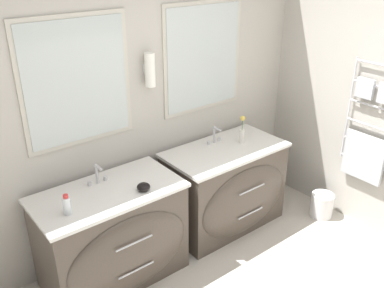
{
  "coord_description": "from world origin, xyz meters",
  "views": [
    {
      "loc": [
        -1.74,
        -1.32,
        2.57
      ],
      "look_at": [
        0.22,
        1.16,
        1.08
      ],
      "focal_mm": 40.0,
      "sensor_mm": 36.0,
      "label": 1
    }
  ],
  "objects_px": {
    "vanity_left": "(114,237)",
    "amenity_bowl": "(144,187)",
    "flower_vase": "(242,132)",
    "toiletry_bottle": "(67,205)",
    "waste_bin": "(322,204)",
    "vanity_right": "(227,188)"
  },
  "relations": [
    {
      "from": "toiletry_bottle",
      "to": "amenity_bowl",
      "type": "distance_m",
      "value": 0.6
    },
    {
      "from": "toiletry_bottle",
      "to": "waste_bin",
      "type": "relative_size",
      "value": 0.63
    },
    {
      "from": "toiletry_bottle",
      "to": "amenity_bowl",
      "type": "relative_size",
      "value": 1.5
    },
    {
      "from": "waste_bin",
      "to": "vanity_left",
      "type": "bearing_deg",
      "value": 166.75
    },
    {
      "from": "flower_vase",
      "to": "waste_bin",
      "type": "distance_m",
      "value": 1.19
    },
    {
      "from": "vanity_left",
      "to": "toiletry_bottle",
      "type": "height_order",
      "value": "toiletry_bottle"
    },
    {
      "from": "vanity_left",
      "to": "toiletry_bottle",
      "type": "relative_size",
      "value": 7.37
    },
    {
      "from": "vanity_right",
      "to": "waste_bin",
      "type": "height_order",
      "value": "vanity_right"
    },
    {
      "from": "vanity_right",
      "to": "flower_vase",
      "type": "xyz_separation_m",
      "value": [
        0.21,
        0.04,
        0.52
      ]
    },
    {
      "from": "toiletry_bottle",
      "to": "flower_vase",
      "type": "distance_m",
      "value": 1.81
    },
    {
      "from": "toiletry_bottle",
      "to": "flower_vase",
      "type": "height_order",
      "value": "flower_vase"
    },
    {
      "from": "amenity_bowl",
      "to": "waste_bin",
      "type": "relative_size",
      "value": 0.42
    },
    {
      "from": "flower_vase",
      "to": "waste_bin",
      "type": "relative_size",
      "value": 1.1
    },
    {
      "from": "vanity_left",
      "to": "flower_vase",
      "type": "height_order",
      "value": "flower_vase"
    },
    {
      "from": "vanity_right",
      "to": "amenity_bowl",
      "type": "distance_m",
      "value": 1.11
    },
    {
      "from": "amenity_bowl",
      "to": "flower_vase",
      "type": "distance_m",
      "value": 1.23
    },
    {
      "from": "vanity_left",
      "to": "amenity_bowl",
      "type": "bearing_deg",
      "value": -28.84
    },
    {
      "from": "vanity_left",
      "to": "amenity_bowl",
      "type": "distance_m",
      "value": 0.51
    },
    {
      "from": "vanity_left",
      "to": "flower_vase",
      "type": "bearing_deg",
      "value": 1.74
    },
    {
      "from": "amenity_bowl",
      "to": "flower_vase",
      "type": "xyz_separation_m",
      "value": [
        1.22,
        0.17,
        0.08
      ]
    },
    {
      "from": "vanity_right",
      "to": "flower_vase",
      "type": "height_order",
      "value": "flower_vase"
    },
    {
      "from": "flower_vase",
      "to": "amenity_bowl",
      "type": "bearing_deg",
      "value": -172.13
    }
  ]
}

